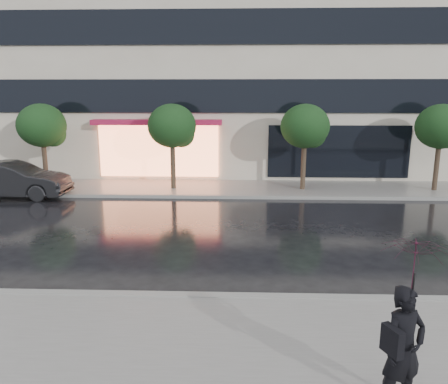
{
  "coord_description": "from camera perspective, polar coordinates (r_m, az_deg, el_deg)",
  "views": [
    {
      "loc": [
        0.06,
        -9.83,
        4.47
      ],
      "look_at": [
        -0.41,
        3.6,
        1.4
      ],
      "focal_mm": 35.0,
      "sensor_mm": 36.0,
      "label": 1
    }
  ],
  "objects": [
    {
      "name": "tree_mid_west",
      "position": [
        20.15,
        -6.62,
        8.37
      ],
      "size": [
        2.2,
        2.2,
        3.99
      ],
      "color": "#33261C",
      "rests_on": "ground"
    },
    {
      "name": "curb_near",
      "position": [
        9.87,
        1.49,
        -13.62
      ],
      "size": [
        60.0,
        0.25,
        0.14
      ],
      "primitive_type": "cube",
      "color": "gray",
      "rests_on": "ground"
    },
    {
      "name": "ground",
      "position": [
        10.8,
        1.54,
        -11.59
      ],
      "size": [
        120.0,
        120.0,
        0.0
      ],
      "primitive_type": "plane",
      "color": "black",
      "rests_on": "ground"
    },
    {
      "name": "pedestrian_with_umbrella",
      "position": [
        6.55,
        23.11,
        -13.27
      ],
      "size": [
        1.22,
        1.23,
        2.48
      ],
      "rotation": [
        0.0,
        0.0,
        0.39
      ],
      "color": "black",
      "rests_on": "sidewalk_near"
    },
    {
      "name": "sidewalk_near",
      "position": [
        7.93,
        1.31,
        -20.96
      ],
      "size": [
        60.0,
        4.5,
        0.12
      ],
      "primitive_type": "cube",
      "color": "slate",
      "rests_on": "ground"
    },
    {
      "name": "office_building",
      "position": [
        28.17,
        2.02,
        22.12
      ],
      "size": [
        30.0,
        12.76,
        18.0
      ],
      "color": "beige",
      "rests_on": "ground"
    },
    {
      "name": "tree_far_west",
      "position": [
        21.87,
        -22.52,
        7.84
      ],
      "size": [
        2.2,
        2.2,
        3.99
      ],
      "color": "#33261C",
      "rests_on": "ground"
    },
    {
      "name": "curb_far",
      "position": [
        18.86,
        1.78,
        -0.64
      ],
      "size": [
        60.0,
        0.25,
        0.14
      ],
      "primitive_type": "cube",
      "color": "gray",
      "rests_on": "ground"
    },
    {
      "name": "tree_mid_east",
      "position": [
        20.15,
        10.69,
        8.24
      ],
      "size": [
        2.2,
        2.2,
        3.99
      ],
      "color": "#33261C",
      "rests_on": "ground"
    },
    {
      "name": "sidewalk_far",
      "position": [
        20.56,
        1.8,
        0.48
      ],
      "size": [
        60.0,
        3.5,
        0.12
      ],
      "primitive_type": "cube",
      "color": "slate",
      "rests_on": "ground"
    },
    {
      "name": "tree_far_east",
      "position": [
        21.86,
        26.56,
        7.46
      ],
      "size": [
        2.2,
        2.2,
        3.99
      ],
      "color": "#33261C",
      "rests_on": "ground"
    },
    {
      "name": "parked_car",
      "position": [
        20.93,
        -25.85,
        1.41
      ],
      "size": [
        4.73,
        1.65,
        1.56
      ],
      "primitive_type": "imported",
      "rotation": [
        0.0,
        0.0,
        1.57
      ],
      "color": "black",
      "rests_on": "ground"
    }
  ]
}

